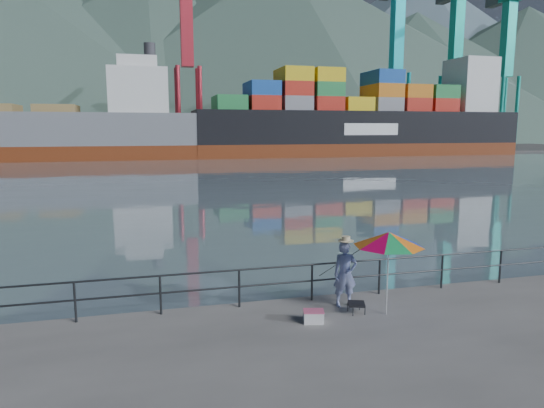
{
  "coord_description": "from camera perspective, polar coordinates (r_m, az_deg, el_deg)",
  "views": [
    {
      "loc": [
        -3.22,
        -10.23,
        4.62
      ],
      "look_at": [
        1.0,
        6.0,
        2.0
      ],
      "focal_mm": 32.0,
      "sensor_mm": 36.0,
      "label": 1
    }
  ],
  "objects": [
    {
      "name": "far_dock",
      "position": [
        104.18,
        -7.33,
        6.26
      ],
      "size": [
        200.0,
        40.0,
        0.4
      ],
      "primitive_type": "cube",
      "color": "#514F4C",
      "rests_on": "ground"
    },
    {
      "name": "harbor_water",
      "position": [
        140.34,
        -13.36,
        6.75
      ],
      "size": [
        500.0,
        280.0,
        0.0
      ],
      "primitive_type": "cube",
      "color": "slate",
      "rests_on": "ground"
    },
    {
      "name": "container_ship",
      "position": [
        90.96,
        11.19,
        9.48
      ],
      "size": [
        59.48,
        9.91,
        18.1
      ],
      "color": "#662911",
      "rests_on": "ground"
    },
    {
      "name": "folding_stool",
      "position": [
        12.69,
        9.9,
        -11.92
      ],
      "size": [
        0.53,
        0.53,
        0.27
      ],
      "color": "black",
      "rests_on": "ground"
    },
    {
      "name": "fishing_rod",
      "position": [
        13.99,
        7.75,
        -10.49
      ],
      "size": [
        0.58,
        1.52,
        1.14
      ],
      "primitive_type": "cylinder",
      "rotation": [
        0.96,
        0.0,
        0.36
      ],
      "color": "black",
      "rests_on": "ground"
    },
    {
      "name": "container_stacks",
      "position": [
        110.93,
        5.54,
        7.87
      ],
      "size": [
        58.0,
        8.4,
        7.8
      ],
      "color": "red",
      "rests_on": "ground"
    },
    {
      "name": "guardrail",
      "position": [
        13.02,
        0.51,
        -9.47
      ],
      "size": [
        22.0,
        0.06,
        1.03
      ],
      "color": "#2D3033",
      "rests_on": "ground"
    },
    {
      "name": "cooler_bag",
      "position": [
        11.99,
        4.91,
        -13.11
      ],
      "size": [
        0.53,
        0.42,
        0.27
      ],
      "primitive_type": "cube",
      "rotation": [
        0.0,
        0.0,
        -0.25
      ],
      "color": "silver",
      "rests_on": "ground"
    },
    {
      "name": "fisherman",
      "position": [
        12.91,
        8.6,
        -8.14
      ],
      "size": [
        0.67,
        0.48,
        1.72
      ],
      "primitive_type": "imported",
      "rotation": [
        0.0,
        0.0,
        -0.12
      ],
      "color": "#324694",
      "rests_on": "ground"
    },
    {
      "name": "bulk_carrier",
      "position": [
        83.69,
        -26.4,
        7.58
      ],
      "size": [
        56.39,
        9.76,
        14.5
      ],
      "color": "#662911",
      "rests_on": "ground"
    },
    {
      "name": "port_cranes",
      "position": [
        100.9,
        5.53,
        15.31
      ],
      "size": [
        116.0,
        28.0,
        38.4
      ],
      "color": "#B33B14",
      "rests_on": "ground"
    },
    {
      "name": "mountains",
      "position": [
        224.14,
        -3.81,
        16.79
      ],
      "size": [
        600.0,
        332.8,
        80.0
      ],
      "color": "#385147",
      "rests_on": "ground"
    },
    {
      "name": "beach_umbrella",
      "position": [
        12.24,
        13.58,
        -4.05
      ],
      "size": [
        2.03,
        2.03,
        2.12
      ],
      "color": "white",
      "rests_on": "ground"
    }
  ]
}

